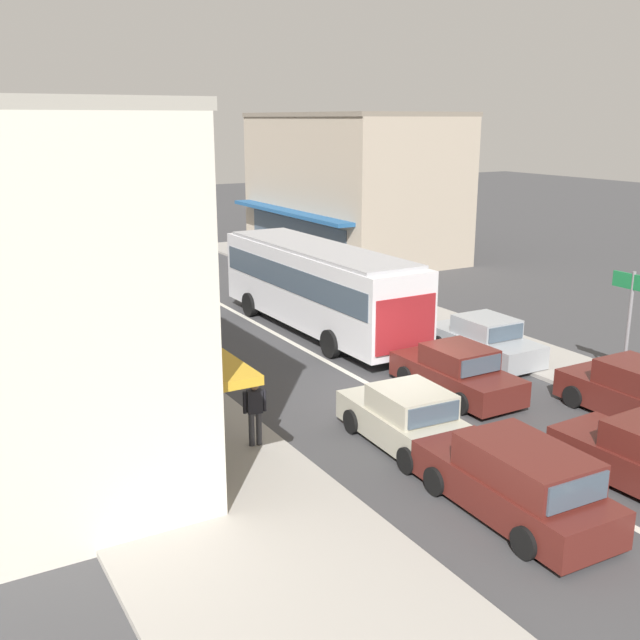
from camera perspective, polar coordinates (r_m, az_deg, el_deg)
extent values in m
plane|color=#3F3F42|center=(21.49, 6.02, -6.11)|extent=(140.00, 140.00, 0.00)
cube|color=silver|center=(24.64, 0.59, -3.21)|extent=(0.20, 28.00, 0.01)
cube|color=#A39E96|center=(24.00, -16.11, -4.17)|extent=(5.20, 44.00, 0.14)
cube|color=#A39E96|center=(29.60, 9.02, -0.14)|extent=(2.80, 44.00, 0.12)
cube|color=gold|center=(17.71, -10.50, -1.72)|extent=(1.10, 6.58, 0.20)
cube|color=#425160|center=(18.00, -11.57, -5.87)|extent=(0.06, 5.72, 1.80)
cube|color=#4C4742|center=(25.23, -16.78, 2.91)|extent=(1.10, 7.55, 0.20)
cube|color=#425160|center=(25.43, -17.48, -0.06)|extent=(0.06, 6.57, 1.80)
cube|color=#23568E|center=(33.60, -20.23, 5.54)|extent=(1.10, 7.88, 0.20)
cube|color=#425160|center=(33.76, -20.73, 3.28)|extent=(0.06, 6.86, 1.80)
cube|color=#B2A38E|center=(44.06, 2.36, 10.11)|extent=(7.25, 13.60, 7.84)
cube|color=#23568E|center=(42.17, -2.41, 8.22)|extent=(1.10, 12.51, 0.20)
cube|color=#425160|center=(42.54, -1.88, 6.52)|extent=(0.06, 10.88, 1.80)
cube|color=gray|center=(43.89, 2.42, 15.37)|extent=(7.41, 13.60, 0.24)
cube|color=silver|center=(27.74, -0.16, 2.64)|extent=(2.61, 10.83, 2.70)
cube|color=#425160|center=(27.65, -0.16, 3.46)|extent=(2.65, 10.39, 0.90)
cube|color=maroon|center=(23.39, 6.56, -0.34)|extent=(2.25, 0.08, 1.76)
cube|color=#A8A8AC|center=(27.47, -0.16, 5.51)|extent=(2.48, 9.96, 0.12)
cylinder|color=black|center=(30.36, -5.39, 1.19)|extent=(0.27, 0.96, 0.96)
cylinder|color=black|center=(31.46, -1.26, 1.75)|extent=(0.27, 0.96, 0.96)
cylinder|color=black|center=(24.97, 0.80, -1.82)|extent=(0.27, 0.96, 0.96)
cylinder|color=black|center=(26.30, 5.46, -1.00)|extent=(0.27, 0.96, 0.96)
cube|color=#B7B29E|center=(18.54, 6.73, -7.99)|extent=(1.91, 4.27, 0.72)
cube|color=#B7B29E|center=(18.21, 6.97, -6.19)|extent=(1.64, 1.87, 0.60)
cube|color=#425160|center=(18.93, 5.41, -5.31)|extent=(1.44, 0.12, 0.51)
cube|color=#425160|center=(17.52, 8.66, -7.14)|extent=(1.41, 0.12, 0.48)
cylinder|color=black|center=(19.18, 2.44, -7.73)|extent=(0.21, 0.63, 0.62)
cylinder|color=black|center=(20.02, 6.76, -6.81)|extent=(0.21, 0.63, 0.62)
cylinder|color=black|center=(17.23, 6.65, -10.58)|extent=(0.21, 0.63, 0.62)
cylinder|color=black|center=(18.17, 11.23, -9.37)|extent=(0.21, 0.63, 0.62)
cube|color=#425160|center=(18.05, 21.86, -7.42)|extent=(1.44, 0.12, 0.51)
cylinder|color=black|center=(17.98, 18.80, -10.20)|extent=(0.21, 0.63, 0.62)
cylinder|color=black|center=(19.26, 22.09, -8.79)|extent=(0.21, 0.63, 0.62)
cube|color=#561E19|center=(15.92, 14.38, -12.42)|extent=(1.88, 4.55, 0.76)
cube|color=#561E19|center=(15.38, 15.45, -10.53)|extent=(1.71, 2.64, 0.68)
cube|color=#425160|center=(16.25, 12.23, -8.87)|extent=(1.51, 0.10, 0.58)
cube|color=#425160|center=(14.57, 19.08, -12.33)|extent=(1.48, 0.10, 0.54)
cylinder|color=black|center=(16.41, 8.77, -12.05)|extent=(0.20, 0.62, 0.62)
cylinder|color=black|center=(17.43, 13.49, -10.60)|extent=(0.20, 0.62, 0.62)
cylinder|color=black|center=(14.64, 15.36, -16.04)|extent=(0.20, 0.62, 0.62)
cylinder|color=black|center=(15.78, 20.16, -14.04)|extent=(0.20, 0.62, 0.62)
cube|color=#561E19|center=(22.03, 10.30, -4.34)|extent=(1.75, 4.21, 0.72)
cube|color=#561E19|center=(21.75, 10.55, -2.77)|extent=(1.57, 1.81, 0.60)
cube|color=#425160|center=(22.42, 9.03, -2.16)|extent=(1.44, 0.07, 0.51)
cube|color=#425160|center=(21.10, 12.17, -3.42)|extent=(1.40, 0.07, 0.48)
cylinder|color=black|center=(22.50, 6.53, -4.30)|extent=(0.18, 0.62, 0.62)
cylinder|color=black|center=(23.53, 9.90, -3.56)|extent=(0.18, 0.62, 0.62)
cylinder|color=black|center=(20.67, 10.71, -6.26)|extent=(0.18, 0.62, 0.62)
cylinder|color=black|center=(21.78, 14.16, -5.34)|extent=(0.18, 0.62, 0.62)
cube|color=#561E19|center=(21.82, 22.39, -5.44)|extent=(1.65, 3.70, 0.76)
cube|color=#561E19|center=(21.43, 23.20, -3.90)|extent=(1.52, 1.90, 0.64)
cube|color=#425160|center=(21.98, 21.21, -3.23)|extent=(1.40, 0.06, 0.54)
cylinder|color=black|center=(21.93, 18.73, -5.56)|extent=(0.18, 0.62, 0.62)
cylinder|color=black|center=(23.14, 21.46, -4.74)|extent=(0.18, 0.62, 0.62)
cube|color=#9EA3A8|center=(25.33, 12.33, -1.86)|extent=(1.75, 4.21, 0.72)
cube|color=#9EA3A8|center=(25.08, 12.56, -0.48)|extent=(1.57, 1.81, 0.60)
cube|color=#425160|center=(25.74, 11.20, 0.00)|extent=(1.44, 0.07, 0.51)
cube|color=#425160|center=(24.43, 13.99, -0.98)|extent=(1.40, 0.07, 0.48)
cylinder|color=black|center=(25.77, 9.02, -1.86)|extent=(0.18, 0.62, 0.62)
cylinder|color=black|center=(26.83, 11.91, -1.32)|extent=(0.18, 0.62, 0.62)
cylinder|color=black|center=(23.95, 12.74, -3.38)|extent=(0.18, 0.62, 0.62)
cylinder|color=black|center=(25.09, 15.67, -2.72)|extent=(0.18, 0.62, 0.62)
cube|color=#9EA3A8|center=(29.85, 4.48, 1.02)|extent=(1.76, 4.22, 0.72)
cube|color=#9EA3A8|center=(29.61, 4.61, 2.22)|extent=(1.58, 1.82, 0.60)
cube|color=#425160|center=(30.35, 3.62, 2.56)|extent=(1.44, 0.07, 0.51)
cube|color=#425160|center=(28.88, 5.65, 1.87)|extent=(1.40, 0.07, 0.48)
cylinder|color=black|center=(30.45, 1.79, 0.96)|extent=(0.19, 0.62, 0.62)
cylinder|color=black|center=(31.37, 4.45, 1.35)|extent=(0.19, 0.62, 0.62)
cylinder|color=black|center=(28.42, 4.49, -0.11)|extent=(0.19, 0.62, 0.62)
cylinder|color=black|center=(29.41, 7.24, 0.33)|extent=(0.19, 0.62, 0.62)
cylinder|color=gray|center=(34.40, -15.85, 5.08)|extent=(0.12, 0.12, 4.20)
cube|color=black|center=(34.15, -16.07, 7.97)|extent=(0.24, 0.24, 0.68)
sphere|color=black|center=(34.16, -15.86, 8.38)|extent=(0.13, 0.13, 0.13)
sphere|color=black|center=(34.18, -15.84, 8.01)|extent=(0.13, 0.13, 0.13)
sphere|color=green|center=(34.21, -15.81, 7.65)|extent=(0.13, 0.13, 0.13)
cylinder|color=gray|center=(23.18, 22.40, -0.93)|extent=(0.10, 0.10, 3.60)
cube|color=#19753D|center=(22.83, 22.82, 2.68)|extent=(0.08, 1.40, 0.44)
cube|color=white|center=(22.87, 22.88, 2.69)|extent=(0.01, 1.10, 0.10)
cylinder|color=#232838|center=(26.22, -12.83, -1.19)|extent=(0.14, 0.14, 0.84)
cylinder|color=#232838|center=(26.29, -13.19, -1.17)|extent=(0.14, 0.14, 0.84)
cube|color=black|center=(26.07, -13.10, 0.30)|extent=(0.42, 0.40, 0.56)
sphere|color=brown|center=(25.98, -13.15, 1.15)|extent=(0.22, 0.22, 0.22)
cylinder|color=black|center=(25.99, -12.61, 0.28)|extent=(0.09, 0.09, 0.54)
cylinder|color=black|center=(26.16, -13.59, 0.32)|extent=(0.09, 0.09, 0.54)
cube|color=brown|center=(26.22, -13.72, -0.07)|extent=(0.23, 0.25, 0.22)
cylinder|color=#333338|center=(18.19, -4.68, -8.23)|extent=(0.14, 0.14, 0.84)
cylinder|color=#333338|center=(18.15, -5.24, -8.29)|extent=(0.14, 0.14, 0.84)
cube|color=black|center=(17.91, -5.01, -6.20)|extent=(0.40, 0.29, 0.56)
sphere|color=brown|center=(17.77, -5.04, -5.00)|extent=(0.22, 0.22, 0.22)
cylinder|color=black|center=(17.96, -4.26, -6.12)|extent=(0.09, 0.09, 0.54)
cylinder|color=black|center=(17.86, -5.76, -6.28)|extent=(0.09, 0.09, 0.54)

